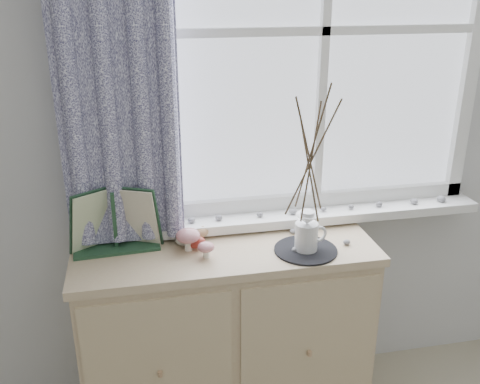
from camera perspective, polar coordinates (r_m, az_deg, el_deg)
The scene contains 8 objects.
sideboard at distance 2.36m, azimuth -1.46°, elevation -15.10°, with size 1.20×0.45×0.85m.
botanical_book at distance 2.08m, azimuth -13.26°, elevation -3.18°, with size 0.38×0.13×0.27m, color #21452B, non-canonical shape.
toadstool_cluster at distance 2.08m, azimuth -5.09°, elevation -5.04°, with size 0.14×0.15×0.09m.
wooden_eggs at distance 2.17m, azimuth -5.46°, elevation -4.62°, with size 0.17×0.17×0.07m.
songbird_figurine at distance 2.14m, azimuth -5.78°, elevation -4.97°, with size 0.11×0.05×0.06m, color beige, non-canonical shape.
crocheted_doily at distance 2.12m, azimuth 7.01°, elevation -6.16°, with size 0.25×0.25×0.01m, color black.
twig_pitcher at distance 1.97m, azimuth 7.53°, elevation 3.87°, with size 0.26×0.26×0.68m.
sideboard_pebbles at distance 2.19m, azimuth 6.33°, elevation -4.90°, with size 0.33×0.23×0.02m.
Camera 1 is at (-0.47, -0.11, 1.84)m, focal length 40.00 mm.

